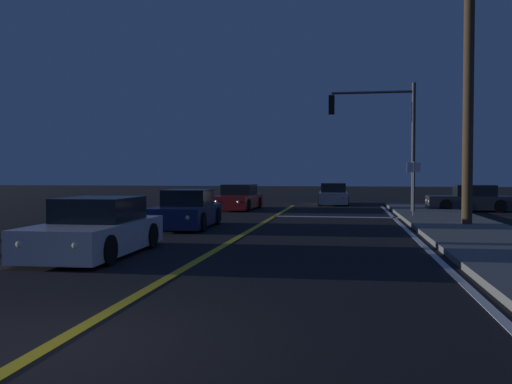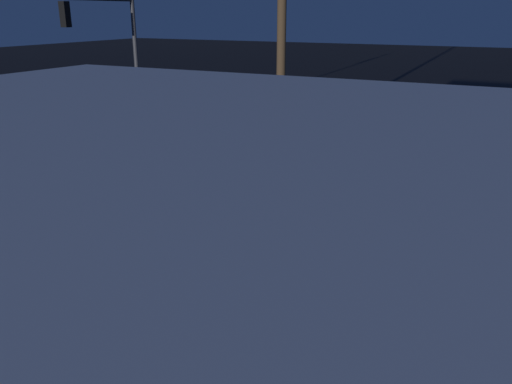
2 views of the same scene
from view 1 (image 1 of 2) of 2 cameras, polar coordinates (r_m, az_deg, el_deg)
name	(u,v)px [view 1 (image 1 of 2)]	position (r m, az deg, el deg)	size (l,w,h in m)	color
ground_plane	(44,350)	(6.50, -21.31, -15.14)	(160.00, 160.00, 0.00)	black
sidewalk_right	(491,241)	(16.04, 23.42, -4.77)	(3.20, 36.49, 0.15)	slate
lane_line_center	(236,239)	(15.91, -2.16, -4.92)	(0.20, 34.46, 0.01)	gold
lane_line_edge_right	(420,243)	(15.70, 16.82, -5.09)	(0.16, 34.46, 0.01)	white
stop_bar	(336,217)	(24.18, 8.39, -2.61)	(5.45, 0.50, 0.01)	white
car_mid_block_red	(239,199)	(29.15, -1.84, -0.69)	(2.04, 4.63, 1.34)	maroon
car_following_oncoming_white	(96,230)	(13.29, -16.39, -3.84)	(2.06, 4.45, 1.34)	silver
car_distant_tail_navy	(187,211)	(19.45, -7.24, -1.99)	(2.02, 4.22, 1.34)	navy
car_side_waiting_silver	(333,195)	(34.16, 8.09, -0.33)	(1.92, 4.62, 1.34)	#B2B5BA
car_lead_oncoming_charcoal	(470,200)	(29.77, 21.54, -0.77)	(4.19, 1.91, 1.34)	#2D2D33
traffic_signal_near_right	(383,127)	(26.54, 13.18, 6.62)	(4.04, 0.28, 6.16)	#38383D
utility_pole_right	(469,80)	(20.68, 21.37, 10.87)	(1.98, 0.36, 10.01)	#4C3823
street_sign_corner	(414,180)	(23.76, 16.18, 1.19)	(0.56, 0.06, 2.43)	slate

